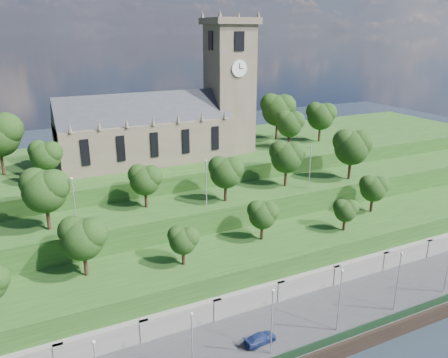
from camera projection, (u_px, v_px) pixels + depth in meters
promenade at (269, 338)px, 56.61m from camera, size 160.00×12.00×2.00m
fence at (294, 354)px, 51.49m from camera, size 160.00×0.10×1.20m
retaining_wall at (247, 303)px, 61.22m from camera, size 160.00×2.10×5.00m
embankment_lower at (228, 274)px, 65.88m from camera, size 160.00×12.00×8.00m
embankment_upper at (200, 233)px, 74.62m from camera, size 160.00×10.00×12.00m
hilltop at (161, 187)px, 92.06m from camera, size 160.00×32.00×15.00m
church at (168, 120)px, 84.13m from camera, size 38.60×12.35×27.60m
trees_lower at (203, 224)px, 62.04m from camera, size 65.42×8.89×8.34m
trees_upper at (234, 164)px, 72.41m from camera, size 60.48×8.59×9.59m
trees_hilltop at (168, 125)px, 84.27m from camera, size 76.21×15.93×11.11m
lamp_posts_promenade at (272, 318)px, 50.85m from camera, size 60.36×0.36×8.91m
lamp_posts_upper at (206, 180)px, 68.68m from camera, size 40.36×0.36×7.88m
car_right at (260, 338)px, 54.05m from camera, size 4.56×2.28×1.27m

